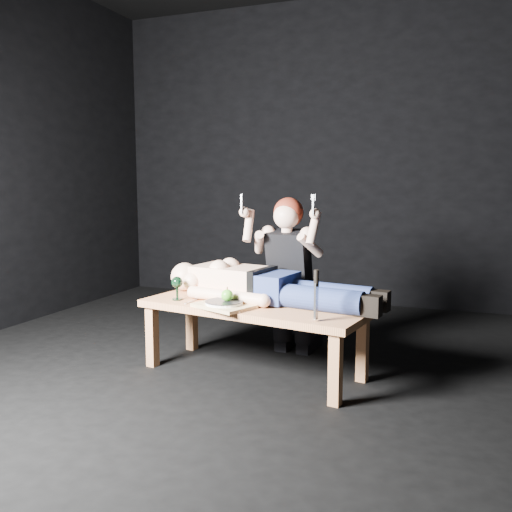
# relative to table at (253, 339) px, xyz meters

# --- Properties ---
(ground) EXTENTS (5.00, 5.00, 0.00)m
(ground) POSITION_rel_table_xyz_m (0.16, -0.18, -0.23)
(ground) COLOR black
(ground) RESTS_ON ground
(back_wall) EXTENTS (5.00, 0.00, 5.00)m
(back_wall) POSITION_rel_table_xyz_m (0.16, 2.32, 1.27)
(back_wall) COLOR black
(back_wall) RESTS_ON ground
(table) EXTENTS (1.51, 0.77, 0.45)m
(table) POSITION_rel_table_xyz_m (0.00, 0.00, 0.00)
(table) COLOR #D28651
(table) RESTS_ON ground
(lying_man) EXTENTS (1.43, 0.64, 0.25)m
(lying_man) POSITION_rel_table_xyz_m (0.06, 0.12, 0.35)
(lying_man) COLOR beige
(lying_man) RESTS_ON table
(kneeling_woman) EXTENTS (0.65, 0.72, 1.14)m
(kneeling_woman) POSITION_rel_table_xyz_m (0.11, 0.49, 0.35)
(kneeling_woman) COLOR black
(kneeling_woman) RESTS_ON ground
(serving_tray) EXTENTS (0.41, 0.36, 0.02)m
(serving_tray) POSITION_rel_table_xyz_m (-0.13, -0.15, 0.24)
(serving_tray) COLOR tan
(serving_tray) RESTS_ON table
(plate) EXTENTS (0.30, 0.30, 0.02)m
(plate) POSITION_rel_table_xyz_m (-0.13, -0.15, 0.25)
(plate) COLOR white
(plate) RESTS_ON serving_tray
(apple) EXTENTS (0.07, 0.07, 0.07)m
(apple) POSITION_rel_table_xyz_m (-0.12, -0.14, 0.30)
(apple) COLOR green
(apple) RESTS_ON plate
(goblet) EXTENTS (0.09, 0.09, 0.15)m
(goblet) POSITION_rel_table_xyz_m (-0.51, -0.06, 0.30)
(goblet) COLOR black
(goblet) RESTS_ON table
(fork_flat) EXTENTS (0.02, 0.15, 0.01)m
(fork_flat) POSITION_rel_table_xyz_m (-0.39, -0.08, 0.23)
(fork_flat) COLOR #B2B2B7
(fork_flat) RESTS_ON table
(knife_flat) EXTENTS (0.06, 0.15, 0.01)m
(knife_flat) POSITION_rel_table_xyz_m (0.03, -0.18, 0.23)
(knife_flat) COLOR #B2B2B7
(knife_flat) RESTS_ON table
(spoon_flat) EXTENTS (0.07, 0.15, 0.01)m
(spoon_flat) POSITION_rel_table_xyz_m (0.02, -0.09, 0.23)
(spoon_flat) COLOR #B2B2B7
(spoon_flat) RESTS_ON table
(carving_knife) EXTENTS (0.04, 0.05, 0.29)m
(carving_knife) POSITION_rel_table_xyz_m (0.48, -0.28, 0.37)
(carving_knife) COLOR #B2B2B7
(carving_knife) RESTS_ON table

